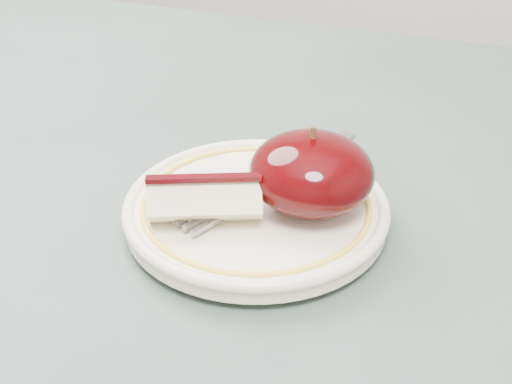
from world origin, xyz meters
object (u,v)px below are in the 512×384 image
(fork, at_px, (268,178))
(table, at_px, (123,311))
(apple_half, at_px, (311,173))
(plate, at_px, (256,209))

(fork, bearing_deg, table, 143.14)
(table, xyz_separation_m, fork, (0.10, 0.05, 0.11))
(apple_half, bearing_deg, fork, 154.69)
(plate, bearing_deg, fork, 90.89)
(table, relative_size, apple_half, 10.58)
(plate, bearing_deg, apple_half, 16.89)
(table, height_order, fork, fork)
(apple_half, bearing_deg, plate, -163.11)
(table, bearing_deg, plate, 14.99)
(plate, relative_size, fork, 1.08)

